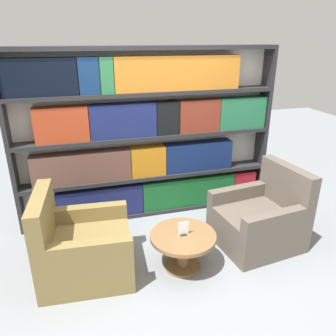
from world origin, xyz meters
TOP-DOWN VIEW (x-y plane):
  - ground_plane at (0.00, 0.00)m, footprint 14.00×14.00m
  - bookshelf at (-0.01, 1.37)m, footprint 3.40×0.30m
  - armchair_left at (-0.97, 0.26)m, footprint 0.96×0.88m
  - armchair_right at (1.09, 0.26)m, footprint 0.99×0.92m
  - coffee_table at (0.06, 0.06)m, footprint 0.69×0.69m
  - table_sign at (0.06, 0.06)m, footprint 0.11×0.06m

SIDE VIEW (x-z plane):
  - ground_plane at x=0.00m, z-range 0.00..0.00m
  - coffee_table at x=0.06m, z-range 0.09..0.50m
  - armchair_left at x=-0.97m, z-range -0.16..0.78m
  - armchair_right at x=1.09m, z-range -0.16..0.78m
  - table_sign at x=0.06m, z-range 0.40..0.55m
  - bookshelf at x=-0.01m, z-range -0.02..2.21m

